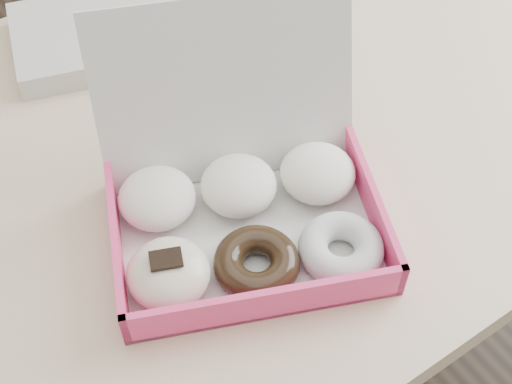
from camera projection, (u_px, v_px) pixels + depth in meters
ground at (292, 341)px, 1.58m from camera, size 4.00×4.00×0.00m
table at (310, 130)px, 1.06m from camera, size 1.20×0.80×0.75m
donut_box at (241, 206)px, 0.82m from camera, size 0.39×0.38×0.22m
newspapers at (93, 36)px, 1.04m from camera, size 0.27×0.24×0.04m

